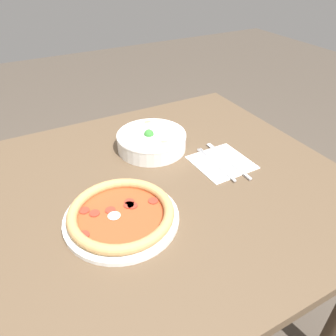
{
  "coord_description": "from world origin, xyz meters",
  "views": [
    {
      "loc": [
        -0.3,
        -0.67,
        1.3
      ],
      "look_at": [
        0.08,
        0.03,
        0.75
      ],
      "focal_mm": 35.0,
      "sensor_mm": 36.0,
      "label": 1
    }
  ],
  "objects_px": {
    "knife": "(230,162)",
    "pizza": "(121,215)",
    "bowl": "(152,140)",
    "fork": "(216,164)"
  },
  "relations": [
    {
      "from": "knife",
      "to": "fork",
      "type": "bearing_deg",
      "value": 81.57
    },
    {
      "from": "pizza",
      "to": "knife",
      "type": "bearing_deg",
      "value": 10.93
    },
    {
      "from": "pizza",
      "to": "knife",
      "type": "height_order",
      "value": "pizza"
    },
    {
      "from": "pizza",
      "to": "bowl",
      "type": "xyz_separation_m",
      "value": [
        0.22,
        0.27,
        0.01
      ]
    },
    {
      "from": "bowl",
      "to": "pizza",
      "type": "bearing_deg",
      "value": -128.66
    },
    {
      "from": "knife",
      "to": "pizza",
      "type": "bearing_deg",
      "value": 102.04
    },
    {
      "from": "bowl",
      "to": "knife",
      "type": "distance_m",
      "value": 0.26
    },
    {
      "from": "bowl",
      "to": "knife",
      "type": "height_order",
      "value": "bowl"
    },
    {
      "from": "fork",
      "to": "pizza",
      "type": "bearing_deg",
      "value": 104.65
    },
    {
      "from": "pizza",
      "to": "knife",
      "type": "distance_m",
      "value": 0.4
    }
  ]
}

